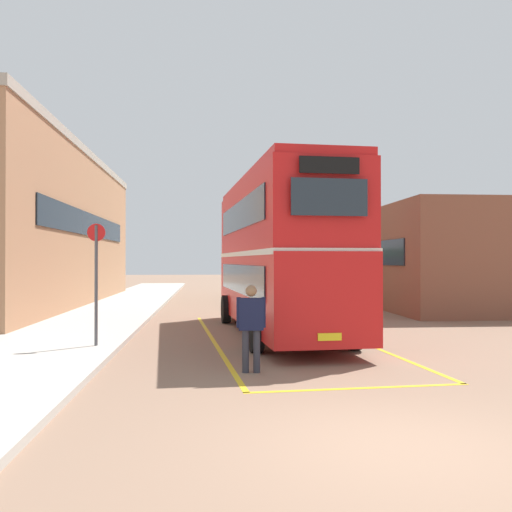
{
  "coord_description": "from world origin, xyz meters",
  "views": [
    {
      "loc": [
        -2.29,
        -6.57,
        2.25
      ],
      "look_at": [
        -0.63,
        13.08,
        2.41
      ],
      "focal_mm": 39.07,
      "sensor_mm": 36.0,
      "label": 1
    }
  ],
  "objects_px": {
    "single_deck_bus": "(285,271)",
    "pedestrian_boarding": "(251,322)",
    "double_decker_bus": "(279,252)",
    "bus_stop_sign": "(96,273)"
  },
  "relations": [
    {
      "from": "double_decker_bus",
      "to": "single_deck_bus",
      "type": "xyz_separation_m",
      "value": [
        2.35,
        15.49,
        -0.87
      ]
    },
    {
      "from": "single_deck_bus",
      "to": "pedestrian_boarding",
      "type": "xyz_separation_m",
      "value": [
        -3.63,
        -21.23,
        -0.62
      ]
    },
    {
      "from": "double_decker_bus",
      "to": "single_deck_bus",
      "type": "relative_size",
      "value": 1.1
    },
    {
      "from": "double_decker_bus",
      "to": "single_deck_bus",
      "type": "height_order",
      "value": "double_decker_bus"
    },
    {
      "from": "single_deck_bus",
      "to": "pedestrian_boarding",
      "type": "height_order",
      "value": "single_deck_bus"
    },
    {
      "from": "single_deck_bus",
      "to": "pedestrian_boarding",
      "type": "relative_size",
      "value": 5.54
    },
    {
      "from": "double_decker_bus",
      "to": "pedestrian_boarding",
      "type": "height_order",
      "value": "double_decker_bus"
    },
    {
      "from": "bus_stop_sign",
      "to": "double_decker_bus",
      "type": "bearing_deg",
      "value": 29.51
    },
    {
      "from": "double_decker_bus",
      "to": "bus_stop_sign",
      "type": "height_order",
      "value": "double_decker_bus"
    },
    {
      "from": "single_deck_bus",
      "to": "bus_stop_sign",
      "type": "height_order",
      "value": "bus_stop_sign"
    }
  ]
}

